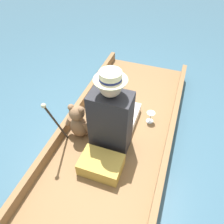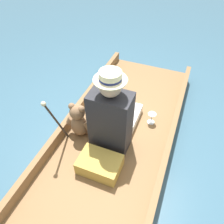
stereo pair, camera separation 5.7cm
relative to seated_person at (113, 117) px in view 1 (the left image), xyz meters
name	(u,v)px [view 1 (the left image)]	position (x,y,z in m)	size (l,w,h in m)	color
ground_plane	(118,137)	(0.02, 0.13, -0.46)	(16.00, 16.00, 0.00)	#385B70
punt_boat	(118,133)	(0.02, 0.13, -0.39)	(1.19, 2.90, 0.24)	brown
seat_cushion	(101,165)	(0.02, -0.39, -0.26)	(0.40, 0.28, 0.15)	#B7933D
seated_person	(113,117)	(0.00, 0.00, 0.00)	(0.39, 0.75, 0.91)	white
teddy_bear	(78,122)	(-0.36, -0.07, -0.13)	(0.31, 0.18, 0.44)	#846042
wine_glass	(151,115)	(0.32, 0.39, -0.24)	(0.09, 0.09, 0.14)	silver
walking_cane	(54,120)	(-0.48, -0.29, 0.07)	(0.04, 0.25, 0.69)	#2D2823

